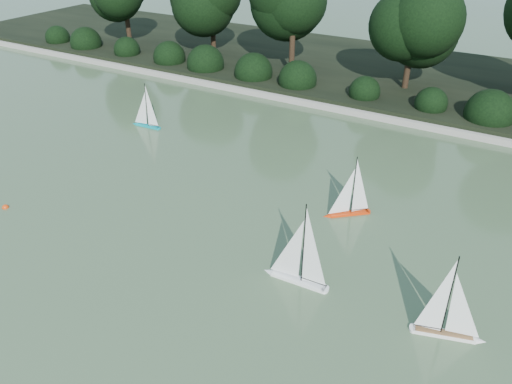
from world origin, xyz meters
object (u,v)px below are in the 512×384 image
sailboat_white_b (452,324)px  sailboat_orange (346,205)px  race_buoy (6,208)px  sailboat_white_a (294,268)px  sailboat_teal (144,119)px

sailboat_white_b → sailboat_orange: sailboat_white_b is taller
sailboat_white_b → race_buoy: bearing=-173.5°
sailboat_white_b → sailboat_white_a: bearing=-179.3°
sailboat_white_a → race_buoy: size_ratio=11.72×
sailboat_teal → race_buoy: sailboat_teal is taller
sailboat_white_b → sailboat_orange: bearing=137.5°
sailboat_white_b → sailboat_orange: 3.56m
sailboat_white_b → sailboat_teal: bearing=157.5°
sailboat_white_a → sailboat_orange: size_ratio=1.18×
sailboat_orange → sailboat_teal: bearing=167.5°
sailboat_white_a → sailboat_orange: sailboat_white_a is taller
sailboat_white_a → sailboat_orange: (0.01, 2.44, -0.04)m
sailboat_white_a → race_buoy: bearing=-171.1°
sailboat_orange → sailboat_white_a: bearing=-90.3°
sailboat_orange → sailboat_teal: 7.00m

